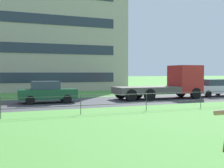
# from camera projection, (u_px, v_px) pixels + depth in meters

# --- Properties ---
(street_strip) EXTENTS (80.00, 7.01, 0.01)m
(street_strip) POSITION_uv_depth(u_px,v_px,m) (58.00, 103.00, 19.76)
(street_strip) COLOR #424247
(street_strip) RESTS_ON ground
(park_fence) EXTENTS (38.34, 0.04, 1.00)m
(park_fence) POSITION_uv_depth(u_px,v_px,m) (81.00, 101.00, 14.41)
(park_fence) COLOR #333833
(park_fence) RESTS_ON ground
(car_dark_green_center) EXTENTS (4.06, 1.93, 1.54)m
(car_dark_green_center) POSITION_uv_depth(u_px,v_px,m) (47.00, 92.00, 19.88)
(car_dark_green_center) COLOR #194C2D
(car_dark_green_center) RESTS_ON ground
(flatbed_truck_right) EXTENTS (7.38, 2.65, 2.75)m
(flatbed_truck_right) POSITION_uv_depth(u_px,v_px,m) (170.00, 84.00, 23.35)
(flatbed_truck_right) COLOR #B22323
(flatbed_truck_right) RESTS_ON ground
(car_white_left) EXTENTS (4.04, 1.90, 1.54)m
(car_white_left) POSITION_uv_depth(u_px,v_px,m) (213.00, 88.00, 25.45)
(car_white_left) COLOR silver
(car_white_left) RESTS_ON ground
(apartment_building_background) EXTENTS (25.23, 13.18, 13.19)m
(apartment_building_background) POSITION_uv_depth(u_px,v_px,m) (18.00, 38.00, 35.85)
(apartment_building_background) COLOR #ADA393
(apartment_building_background) RESTS_ON ground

